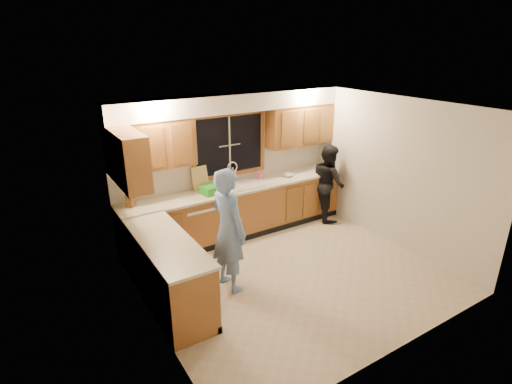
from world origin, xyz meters
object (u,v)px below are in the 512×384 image
Objects in this scene: bowl at (288,175)px; stove at (184,294)px; sink at (238,189)px; soap_bottle at (260,174)px; dish_crate at (210,190)px; man at (229,230)px; woman at (328,182)px; dishwasher at (195,224)px; knife_block at (130,200)px.

stove is at bearing -147.92° from bowl.
sink is 5.09× the size of soap_bottle.
dish_crate is (1.24, 1.76, 0.54)m from stove.
man is at bearing -146.12° from bowl.
woman reaches higher than soap_bottle.
sink reaches higher than dish_crate.
dishwasher is 4.08× the size of bowl.
dishwasher is 2.78× the size of dish_crate.
dishwasher is at bearing -10.42° from man.
dish_crate is at bearing -178.71° from bowl.
knife_block reaches higher than soap_bottle.
bowl is at bearing -45.86° from knife_block.
knife_block is 1.11× the size of bowl.
stove is 5.33× the size of soap_bottle.
knife_block is (-1.84, 0.10, 0.17)m from sink.
knife_block is (-0.04, 1.92, 0.58)m from stove.
woman is 8.83× the size of soap_bottle.
man is at bearing 27.66° from stove.
sink is 0.60m from soap_bottle.
woman is at bearing -6.56° from dishwasher.
dish_crate is 1.75× the size of soap_bottle.
knife_block is 1.29m from dish_crate.
dish_crate is at bearing 100.52° from woman.
woman is (1.82, -0.32, -0.12)m from sink.
stove is at bearing 129.33° from woman.
man is at bearing -105.73° from dish_crate.
woman is at bearing -76.14° from man.
bowl is at bearing -63.14° from man.
dish_crate is at bearing -22.76° from man.
soap_bottle is (2.40, 0.06, -0.03)m from knife_block.
stove is at bearing -117.69° from dishwasher.
woman is 0.83m from bowl.
dish_crate is (0.29, -0.05, 0.58)m from dishwasher.
knife_block is 1.33× the size of soap_bottle.
bowl is (2.91, -0.12, -0.09)m from knife_block.
bowl is (1.07, -0.03, 0.08)m from sink.
dish_crate is at bearing -9.32° from dishwasher.
bowl is at bearing -1.35° from sink.
man is at bearing 127.63° from woman.
soap_bottle is at bearing -51.36° from man.
knife_block is (-0.91, 1.47, 0.14)m from man.
dish_crate is (-2.38, 0.26, 0.24)m from woman.
soap_bottle is (1.12, 0.22, 0.02)m from dish_crate.
dishwasher is 3.66× the size of knife_block.
dishwasher is (-0.85, -0.01, -0.45)m from sink.
man is 10.52× the size of soap_bottle.
soap_bottle reaches higher than dish_crate.
dishwasher is 0.55× the size of woman.
man is at bearing -101.64° from knife_block.
dish_crate is at bearing 54.92° from stove.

